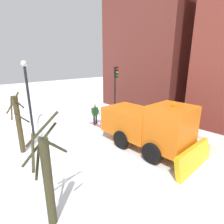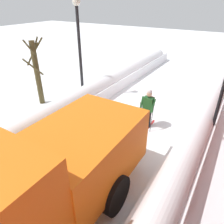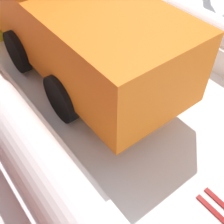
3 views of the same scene
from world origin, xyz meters
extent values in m
plane|color=white|center=(0.00, 10.00, 0.00)|extent=(80.00, 80.00, 0.00)
cube|color=white|center=(2.86, 10.00, 0.34)|extent=(1.10, 36.00, 0.68)
cylinder|color=white|center=(2.86, 10.00, 0.68)|extent=(0.90, 34.20, 0.90)
cube|color=orange|center=(-0.54, 7.70, 1.40)|extent=(2.30, 3.40, 1.60)
cube|color=yellow|center=(-0.54, 11.75, 0.55)|extent=(3.20, 0.46, 1.13)
cylinder|color=black|center=(-1.69, 10.10, 0.55)|extent=(0.25, 1.10, 1.10)
cylinder|color=black|center=(0.61, 10.10, 0.55)|extent=(0.25, 1.10, 1.10)
cylinder|color=black|center=(-1.69, 7.90, 0.55)|extent=(0.25, 1.10, 1.10)
cylinder|color=black|center=(0.61, 7.90, 0.55)|extent=(0.25, 1.10, 1.10)
camera|label=1|loc=(7.53, 14.67, 5.14)|focal=28.20mm
camera|label=2|loc=(-3.57, 11.15, 5.09)|focal=33.44mm
camera|label=3|loc=(-3.44, 3.87, 4.63)|focal=44.21mm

